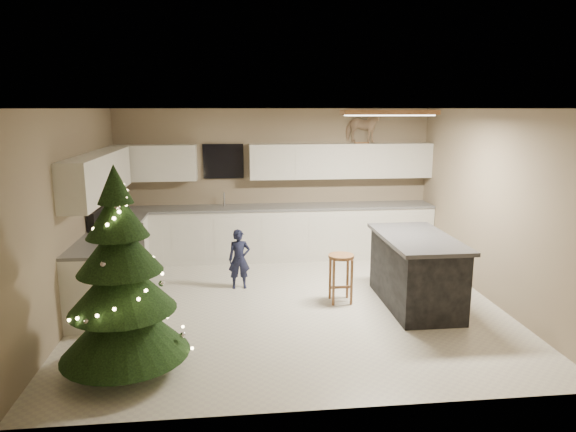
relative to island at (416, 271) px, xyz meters
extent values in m
plane|color=beige|center=(-1.66, 0.19, -0.48)|extent=(5.50, 5.50, 0.00)
cube|color=gray|center=(-1.66, 2.69, 0.82)|extent=(5.50, 0.02, 2.60)
cube|color=gray|center=(-1.66, -2.31, 0.82)|extent=(5.50, 0.02, 2.60)
cube|color=gray|center=(-4.41, 0.19, 0.82)|extent=(0.02, 5.00, 2.60)
cube|color=gray|center=(1.09, 0.19, 0.82)|extent=(0.02, 5.00, 2.60)
cube|color=silver|center=(-1.66, 0.19, 2.12)|extent=(5.50, 5.00, 0.02)
cube|color=#89603E|center=(-0.36, 0.29, 2.07)|extent=(1.25, 0.32, 0.06)
cube|color=white|center=(-0.36, 0.29, 2.04)|extent=(1.15, 0.24, 0.02)
cube|color=silver|center=(-1.66, 2.39, -0.03)|extent=(5.48, 0.60, 0.90)
cube|color=silver|center=(-4.11, 0.79, -0.03)|extent=(0.60, 2.60, 0.90)
cube|color=slate|center=(-1.66, 2.38, 0.44)|extent=(5.48, 0.62, 0.04)
cube|color=slate|center=(-4.10, 0.79, 0.44)|extent=(0.62, 2.60, 0.04)
cube|color=silver|center=(-3.71, 2.51, 1.22)|extent=(1.40, 0.35, 0.60)
cube|color=silver|center=(-0.51, 2.51, 1.22)|extent=(3.20, 0.35, 0.60)
cube|color=silver|center=(-4.23, 0.91, 1.22)|extent=(0.35, 2.60, 0.60)
cube|color=black|center=(-2.56, 2.66, 1.22)|extent=(0.70, 0.04, 0.60)
cube|color=#99999E|center=(-2.56, 2.39, 0.42)|extent=(0.55, 0.40, 0.06)
cylinder|color=#99999E|center=(-2.56, 2.49, 0.58)|extent=(0.03, 0.03, 0.24)
cube|color=black|center=(-4.09, 1.09, -0.03)|extent=(0.64, 0.75, 0.90)
cube|color=black|center=(-4.34, 1.09, 0.57)|extent=(0.10, 0.75, 0.30)
cube|color=black|center=(0.00, 0.00, -0.03)|extent=(0.80, 1.60, 0.90)
cube|color=#323238|center=(0.00, 0.00, 0.45)|extent=(0.90, 1.70, 0.05)
cylinder|color=#89603E|center=(-0.97, 0.22, 0.17)|extent=(0.35, 0.35, 0.04)
cylinder|color=#89603E|center=(-1.09, 0.10, -0.17)|extent=(0.04, 0.04, 0.62)
cylinder|color=#89603E|center=(-0.85, 0.10, -0.17)|extent=(0.04, 0.04, 0.62)
cylinder|color=#89603E|center=(-1.09, 0.34, -0.17)|extent=(0.04, 0.04, 0.62)
cylinder|color=#89603E|center=(-0.85, 0.34, -0.17)|extent=(0.04, 0.04, 0.62)
cube|color=#89603E|center=(-0.97, 0.22, -0.27)|extent=(0.27, 0.03, 0.03)
cylinder|color=#3F2816|center=(-3.51, -1.41, -0.34)|extent=(0.11, 0.11, 0.28)
cone|color=black|center=(-3.51, -1.41, 0.03)|extent=(1.27, 1.27, 0.65)
cone|color=black|center=(-3.51, -1.41, 0.45)|extent=(1.04, 1.04, 0.56)
cone|color=black|center=(-3.51, -1.41, 0.82)|extent=(0.82, 0.82, 0.51)
cone|color=black|center=(-3.51, -1.41, 1.15)|extent=(0.60, 0.60, 0.47)
cone|color=black|center=(-3.51, -1.41, 1.43)|extent=(0.34, 0.34, 0.37)
sphere|color=#FFD88C|center=(-2.85, -1.41, -0.25)|extent=(0.03, 0.03, 0.03)
sphere|color=#FFD88C|center=(-2.93, -1.14, -0.19)|extent=(0.03, 0.03, 0.03)
sphere|color=#FFD88C|center=(-3.11, -0.93, -0.14)|extent=(0.03, 0.03, 0.03)
sphere|color=#FFD88C|center=(-3.35, -0.83, -0.08)|extent=(0.03, 0.03, 0.03)
sphere|color=#FFD88C|center=(-3.61, -0.84, -0.03)|extent=(0.03, 0.03, 0.03)
sphere|color=#FFD88C|center=(-3.83, -0.95, 0.03)|extent=(0.03, 0.03, 0.03)
sphere|color=#FFD88C|center=(-3.98, -1.14, 0.09)|extent=(0.03, 0.03, 0.03)
sphere|color=#FFD88C|center=(-4.03, -1.37, 0.14)|extent=(0.03, 0.03, 0.03)
sphere|color=#FFD88C|center=(-3.98, -1.59, 0.20)|extent=(0.03, 0.03, 0.03)
sphere|color=#FFD88C|center=(-3.85, -1.76, 0.25)|extent=(0.03, 0.03, 0.03)
sphere|color=#FFD88C|center=(-3.66, -1.85, 0.31)|extent=(0.03, 0.03, 0.03)
sphere|color=#FFD88C|center=(-3.46, -1.86, 0.36)|extent=(0.03, 0.03, 0.03)
sphere|color=#FFD88C|center=(-3.29, -1.78, 0.42)|extent=(0.03, 0.03, 0.03)
sphere|color=#FFD88C|center=(-3.17, -1.64, 0.47)|extent=(0.03, 0.03, 0.03)
sphere|color=#FFD88C|center=(-3.12, -1.47, 0.53)|extent=(0.03, 0.03, 0.03)
sphere|color=#FFD88C|center=(-3.15, -1.31, 0.58)|extent=(0.03, 0.03, 0.03)
sphere|color=#FFD88C|center=(-3.24, -1.18, 0.64)|extent=(0.03, 0.03, 0.03)
sphere|color=#FFD88C|center=(-3.37, -1.10, 0.69)|extent=(0.03, 0.03, 0.03)
sphere|color=#FFD88C|center=(-3.51, -1.09, 0.75)|extent=(0.03, 0.03, 0.03)
sphere|color=#FFD88C|center=(-3.64, -1.14, 0.80)|extent=(0.03, 0.03, 0.03)
sphere|color=#FFD88C|center=(-3.72, -1.24, 0.86)|extent=(0.03, 0.03, 0.03)
sphere|color=#FFD88C|center=(-3.76, -1.35, 0.91)|extent=(0.03, 0.03, 0.03)
sphere|color=#FFD88C|center=(-3.74, -1.46, 0.97)|extent=(0.03, 0.03, 0.03)
sphere|color=#FFD88C|center=(-3.68, -1.54, 1.03)|extent=(0.03, 0.03, 0.03)
sphere|color=#FFD88C|center=(-3.60, -1.59, 1.08)|extent=(0.03, 0.03, 0.03)
sphere|color=#FFD88C|center=(-3.52, -1.59, 1.14)|extent=(0.03, 0.03, 0.03)
sphere|color=#FFD88C|center=(-3.45, -1.56, 1.19)|extent=(0.03, 0.03, 0.03)
sphere|color=#FFD88C|center=(-3.40, -1.51, 1.25)|extent=(0.03, 0.03, 0.03)
sphere|color=#FFD88C|center=(-3.39, -1.45, 1.30)|extent=(0.03, 0.03, 0.03)
sphere|color=#FFD88C|center=(-3.40, -1.40, 1.36)|extent=(0.03, 0.03, 0.03)
sphere|color=#FFD88C|center=(-3.44, -1.37, 1.41)|extent=(0.03, 0.03, 0.03)
sphere|color=#FFD88C|center=(-3.47, -1.36, 1.47)|extent=(0.03, 0.03, 0.03)
sphere|color=silver|center=(-2.94, -1.41, -0.12)|extent=(0.07, 0.07, 0.07)
sphere|color=silver|center=(-3.81, -1.00, 0.05)|extent=(0.07, 0.07, 0.07)
sphere|color=silver|center=(-3.64, -1.84, 0.22)|extent=(0.07, 0.07, 0.07)
sphere|color=silver|center=(-3.14, -1.29, 0.39)|extent=(0.07, 0.07, 0.07)
sphere|color=silver|center=(-3.77, -1.22, 0.55)|extent=(0.07, 0.07, 0.07)
sphere|color=silver|center=(-3.51, -1.68, 0.72)|extent=(0.07, 0.07, 0.07)
sphere|color=silver|center=(-3.34, -1.29, 0.89)|extent=(0.07, 0.07, 0.07)
sphere|color=silver|center=(-3.65, -1.37, 1.06)|extent=(0.07, 0.07, 0.07)
sphere|color=silver|center=(-3.48, -1.50, 1.22)|extent=(0.07, 0.07, 0.07)
sphere|color=silver|center=(-3.49, -1.39, 1.39)|extent=(0.07, 0.07, 0.07)
imported|color=#1B1D3E|center=(-2.33, 0.92, -0.04)|extent=(0.33, 0.22, 0.88)
cube|color=#89603E|center=(-0.14, 2.48, 1.53)|extent=(0.25, 0.02, 0.02)
cube|color=#89603E|center=(-0.14, 2.55, 1.53)|extent=(0.25, 0.02, 0.02)
imported|color=tan|center=(-0.14, 2.51, 1.80)|extent=(0.68, 0.52, 0.53)
camera|label=1|loc=(-2.41, -6.32, 2.12)|focal=32.00mm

